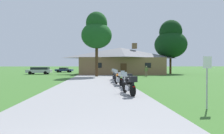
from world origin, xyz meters
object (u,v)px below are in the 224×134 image
(motorcycle_black_fourth_in_row, at_px, (116,77))
(motorcycle_orange_farthest_in_row, at_px, (114,75))
(tree_by_lodge_front, at_px, (97,32))
(parked_silver_suv_far_left, at_px, (39,70))
(motorcycle_orange_third_in_row, at_px, (119,79))
(tree_right_of_lodge, at_px, (171,41))
(bystander_olive_shirt_near_lodge, at_px, (146,71))
(motorcycle_black_nearest_to_camera, at_px, (129,85))
(metal_signpost_roadside, at_px, (207,76))
(motorcycle_black_second_in_row, at_px, (127,81))
(parked_navy_sedan_far_left, at_px, (64,70))

(motorcycle_black_fourth_in_row, distance_m, motorcycle_orange_farthest_in_row, 2.85)
(tree_by_lodge_front, relative_size, parked_silver_suv_far_left, 2.16)
(motorcycle_orange_third_in_row, xyz_separation_m, tree_right_of_lodge, (13.41, 21.37, 6.32))
(motorcycle_orange_farthest_in_row, bearing_deg, motorcycle_black_fourth_in_row, -93.02)
(bystander_olive_shirt_near_lodge, distance_m, tree_right_of_lodge, 13.34)
(motorcycle_black_fourth_in_row, xyz_separation_m, tree_right_of_lodge, (13.44, 18.58, 6.32))
(tree_right_of_lodge, bearing_deg, tree_by_lodge_front, -149.38)
(motorcycle_black_fourth_in_row, relative_size, parked_silver_suv_far_left, 0.45)
(motorcycle_black_nearest_to_camera, xyz_separation_m, motorcycle_orange_farthest_in_row, (0.05, 10.74, 0.00))
(motorcycle_black_fourth_in_row, distance_m, parked_silver_suv_far_left, 22.42)
(metal_signpost_roadside, bearing_deg, motorcycle_orange_farthest_in_row, 100.06)
(motorcycle_black_fourth_in_row, distance_m, metal_signpost_roadside, 11.67)
(motorcycle_black_second_in_row, bearing_deg, motorcycle_orange_third_in_row, 87.49)
(motorcycle_black_second_in_row, relative_size, metal_signpost_roadside, 0.97)
(motorcycle_orange_farthest_in_row, height_order, parked_navy_sedan_far_left, motorcycle_orange_farthest_in_row)
(motorcycle_orange_third_in_row, relative_size, bystander_olive_shirt_near_lodge, 1.23)
(motorcycle_black_fourth_in_row, bearing_deg, tree_by_lodge_front, 101.01)
(tree_by_lodge_front, distance_m, parked_navy_sedan_far_left, 20.87)
(motorcycle_black_second_in_row, distance_m, tree_by_lodge_front, 16.07)
(motorcycle_black_fourth_in_row, height_order, motorcycle_orange_farthest_in_row, same)
(motorcycle_black_nearest_to_camera, xyz_separation_m, tree_right_of_lodge, (13.43, 26.48, 6.31))
(motorcycle_orange_third_in_row, bearing_deg, tree_right_of_lodge, 47.54)
(motorcycle_black_second_in_row, bearing_deg, parked_silver_suv_far_left, 111.72)
(bystander_olive_shirt_near_lodge, relative_size, parked_navy_sedan_far_left, 0.38)
(bystander_olive_shirt_near_lodge, height_order, tree_right_of_lodge, tree_right_of_lodge)
(bystander_olive_shirt_near_lodge, bearing_deg, motorcycle_orange_farthest_in_row, -107.14)
(motorcycle_black_second_in_row, height_order, tree_right_of_lodge, tree_right_of_lodge)
(motorcycle_black_nearest_to_camera, distance_m, motorcycle_black_fourth_in_row, 7.89)
(motorcycle_orange_third_in_row, bearing_deg, parked_navy_sedan_far_left, 98.55)
(motorcycle_orange_farthest_in_row, distance_m, bystander_olive_shirt_near_lodge, 8.73)
(parked_silver_suv_far_left, bearing_deg, motorcycle_orange_farthest_in_row, -139.14)
(bystander_olive_shirt_near_lodge, xyz_separation_m, tree_by_lodge_front, (-7.80, -0.05, 5.93))
(motorcycle_black_second_in_row, bearing_deg, motorcycle_black_fourth_in_row, 84.46)
(bystander_olive_shirt_near_lodge, height_order, parked_silver_suv_far_left, bystander_olive_shirt_near_lodge)
(motorcycle_orange_farthest_in_row, height_order, tree_right_of_lodge, tree_right_of_lodge)
(motorcycle_black_fourth_in_row, xyz_separation_m, bystander_olive_shirt_near_lodge, (5.76, 9.47, 0.34))
(motorcycle_black_nearest_to_camera, xyz_separation_m, motorcycle_black_fourth_in_row, (-0.01, 7.89, -0.01))
(motorcycle_orange_third_in_row, distance_m, parked_navy_sedan_far_left, 32.04)
(motorcycle_black_second_in_row, bearing_deg, motorcycle_black_nearest_to_camera, -104.61)
(motorcycle_orange_farthest_in_row, relative_size, bystander_olive_shirt_near_lodge, 1.24)
(metal_signpost_roadside, bearing_deg, motorcycle_black_fourth_in_row, 102.83)
(motorcycle_orange_third_in_row, height_order, parked_navy_sedan_far_left, motorcycle_orange_third_in_row)
(motorcycle_orange_third_in_row, xyz_separation_m, motorcycle_orange_farthest_in_row, (0.04, 5.64, 0.01))
(metal_signpost_roadside, xyz_separation_m, tree_by_lodge_front, (-4.63, 20.77, 5.53))
(metal_signpost_roadside, bearing_deg, parked_navy_sedan_far_left, 108.40)
(motorcycle_orange_third_in_row, xyz_separation_m, tree_by_lodge_front, (-2.07, 12.21, 6.27))
(parked_silver_suv_far_left, bearing_deg, tree_by_lodge_front, -127.89)
(motorcycle_black_second_in_row, height_order, tree_by_lodge_front, tree_by_lodge_front)
(motorcycle_black_second_in_row, height_order, motorcycle_black_fourth_in_row, same)
(motorcycle_black_fourth_in_row, bearing_deg, parked_navy_sedan_far_left, 109.35)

